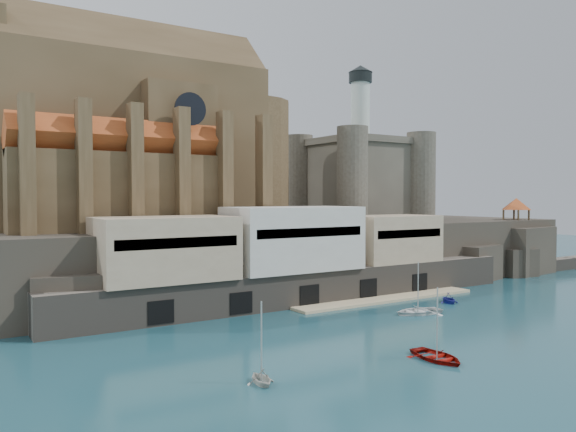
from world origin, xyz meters
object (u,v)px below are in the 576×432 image
(castle_keep, at_px, (359,175))
(pavilion, at_px, (516,205))
(church, at_px, (146,145))
(boat_0, at_px, (437,360))

(castle_keep, xyz_separation_m, pavilion, (25.92, -15.08, -5.59))
(church, height_order, pavilion, church)
(pavilion, relative_size, boat_0, 1.13)
(castle_keep, relative_size, pavilion, 4.58)
(church, height_order, castle_keep, church)
(church, xyz_separation_m, castle_keep, (40.21, -0.78, -3.81))
(boat_0, bearing_deg, church, 107.17)
(castle_keep, height_order, boat_0, castle_keep)
(church, distance_m, castle_keep, 40.39)
(boat_0, bearing_deg, pavilion, 34.65)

